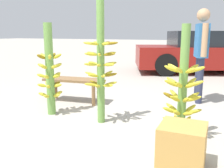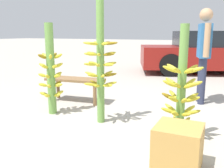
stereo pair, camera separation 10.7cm
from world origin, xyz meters
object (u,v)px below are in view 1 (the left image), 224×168
at_px(market_bench, 73,83).
at_px(parked_car, 203,52).
at_px(banana_stalk_left, 50,71).
at_px(vendor_person, 201,47).
at_px(produce_crate, 182,146).
at_px(banana_stalk_center, 101,61).
at_px(banana_stalk_right, 183,90).

xyz_separation_m(market_bench, parked_car, (1.76, 4.53, 0.27)).
bearing_deg(market_bench, banana_stalk_left, -92.42).
height_order(vendor_person, produce_crate, vendor_person).
distance_m(vendor_person, parked_car, 3.67).
height_order(parked_car, produce_crate, parked_car).
xyz_separation_m(banana_stalk_center, market_bench, (-0.89, 0.71, -0.49)).
xyz_separation_m(banana_stalk_right, market_bench, (-1.96, 0.83, -0.23)).
height_order(vendor_person, market_bench, vendor_person).
distance_m(banana_stalk_center, produce_crate, 1.52).
bearing_deg(banana_stalk_right, banana_stalk_center, 173.74).
distance_m(banana_stalk_right, vendor_person, 1.75).
bearing_deg(banana_stalk_right, parked_car, 92.15).
bearing_deg(vendor_person, parked_car, -11.16).
bearing_deg(produce_crate, banana_stalk_center, 147.75).
bearing_deg(market_bench, banana_stalk_center, -46.09).
bearing_deg(parked_car, banana_stalk_left, 140.03).
distance_m(banana_stalk_right, market_bench, 2.14).
bearing_deg(banana_stalk_right, market_bench, 156.98).
bearing_deg(parked_car, banana_stalk_right, 160.14).
bearing_deg(banana_stalk_center, banana_stalk_right, -6.26).
distance_m(parked_car, produce_crate, 6.00).
distance_m(banana_stalk_left, market_bench, 0.77).
xyz_separation_m(banana_stalk_right, parked_car, (-0.20, 5.36, 0.04)).
relative_size(parked_car, produce_crate, 10.88).
bearing_deg(banana_stalk_right, produce_crate, -80.20).
relative_size(banana_stalk_left, market_bench, 1.26).
height_order(market_bench, parked_car, parked_car).
distance_m(banana_stalk_center, parked_car, 5.32).
bearing_deg(parked_car, produce_crate, 160.94).
distance_m(banana_stalk_center, vendor_person, 1.93).
relative_size(vendor_person, market_bench, 1.50).
bearing_deg(banana_stalk_right, vendor_person, 89.03).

